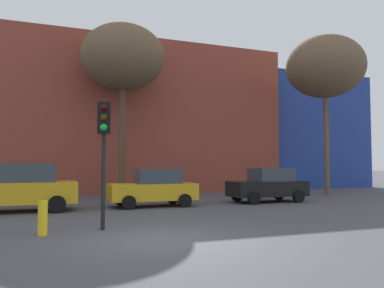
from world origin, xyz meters
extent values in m
plane|color=#47474C|center=(0.00, 0.00, 0.00)|extent=(200.00, 200.00, 0.00)
cube|color=brown|center=(3.63, 21.25, 5.03)|extent=(19.42, 12.69, 10.06)
cube|color=navy|center=(18.04, 21.25, 4.54)|extent=(9.39, 11.42, 9.08)
cylinder|color=slate|center=(3.63, 21.25, 11.06)|extent=(4.00, 4.00, 2.00)
cube|color=gold|center=(-3.53, 7.50, 0.74)|extent=(4.32, 1.85, 0.82)
cube|color=#333D47|center=(-3.27, 7.50, 1.51)|extent=(2.16, 1.65, 0.72)
cylinder|color=black|center=(-2.14, 6.55, 0.33)|extent=(0.66, 0.23, 0.66)
cylinder|color=black|center=(-2.14, 8.45, 0.33)|extent=(0.66, 0.23, 0.66)
cube|color=gold|center=(1.86, 7.50, 0.65)|extent=(3.78, 1.62, 0.72)
cube|color=#333D47|center=(2.09, 7.50, 1.32)|extent=(1.89, 1.44, 0.63)
cylinder|color=black|center=(0.65, 6.67, 0.29)|extent=(0.58, 0.20, 0.58)
cylinder|color=black|center=(0.65, 8.33, 0.29)|extent=(0.58, 0.20, 0.58)
cylinder|color=black|center=(3.08, 6.67, 0.29)|extent=(0.58, 0.20, 0.58)
cylinder|color=black|center=(3.08, 8.33, 0.29)|extent=(0.58, 0.20, 0.58)
cube|color=black|center=(7.71, 7.50, 0.65)|extent=(3.82, 1.64, 0.73)
cube|color=#333D47|center=(7.94, 7.50, 1.34)|extent=(1.91, 1.45, 0.64)
cylinder|color=black|center=(6.48, 6.66, 0.29)|extent=(0.58, 0.20, 0.58)
cylinder|color=black|center=(6.48, 8.34, 0.29)|extent=(0.58, 0.20, 0.58)
cylinder|color=black|center=(8.93, 6.66, 0.29)|extent=(0.58, 0.20, 0.58)
cylinder|color=black|center=(8.93, 8.34, 0.29)|extent=(0.58, 0.20, 0.58)
cylinder|color=black|center=(-1.09, 1.99, 1.35)|extent=(0.12, 0.12, 2.71)
cube|color=black|center=(-1.09, 1.99, 3.16)|extent=(0.40, 0.31, 0.90)
sphere|color=#3C0605|center=(-1.12, 1.85, 3.44)|extent=(0.20, 0.20, 0.20)
sphere|color=#3C2905|center=(-1.12, 1.85, 3.16)|extent=(0.20, 0.20, 0.20)
sphere|color=green|center=(-1.12, 1.85, 2.88)|extent=(0.20, 0.20, 0.20)
cylinder|color=brown|center=(1.54, 12.71, 3.33)|extent=(0.37, 0.37, 6.66)
ellipsoid|color=brown|center=(1.54, 12.71, 7.96)|extent=(4.73, 4.73, 3.78)
cylinder|color=brown|center=(13.56, 10.08, 3.28)|extent=(0.31, 0.31, 6.56)
ellipsoid|color=brown|center=(13.56, 10.08, 7.88)|extent=(4.78, 4.78, 3.83)
cylinder|color=yellow|center=(-2.68, 1.65, 0.45)|extent=(0.24, 0.24, 0.90)
camera|label=1|loc=(-2.78, -9.32, 1.83)|focal=36.84mm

